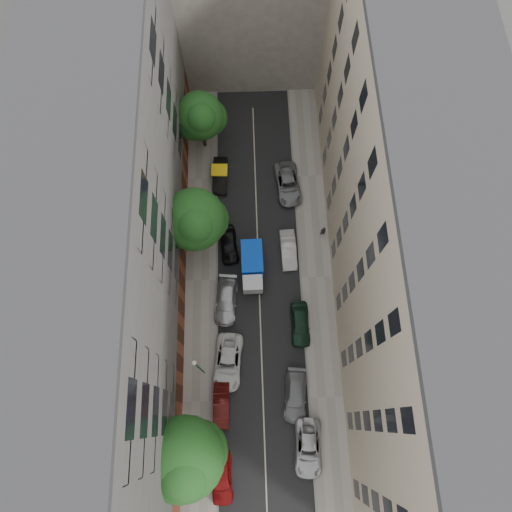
{
  "coord_description": "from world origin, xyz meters",
  "views": [
    {
      "loc": [
        -0.68,
        -12.82,
        41.71
      ],
      "look_at": [
        -0.27,
        0.17,
        6.0
      ],
      "focal_mm": 32.0,
      "sensor_mm": 36.0,
      "label": 1
    }
  ],
  "objects_px": {
    "tarp_truck": "(252,266)",
    "car_left_4": "(229,244)",
    "car_left_1": "(221,405)",
    "tree_mid": "(196,221)",
    "lamp_post": "(198,367)",
    "car_right_0": "(308,448)",
    "car_right_3": "(288,250)",
    "car_left_2": "(228,362)",
    "pedestrian": "(323,231)",
    "tree_far": "(201,118)",
    "car_right_1": "(296,395)",
    "car_left_0": "(222,478)",
    "car_left_5": "(220,176)",
    "car_right_4": "(288,184)",
    "car_left_3": "(226,301)",
    "car_right_2": "(300,324)",
    "tree_near": "(185,460)"
  },
  "relations": [
    {
      "from": "tree_far",
      "to": "pedestrian",
      "type": "xyz_separation_m",
      "value": [
        11.53,
        -10.56,
        -4.0
      ]
    },
    {
      "from": "tarp_truck",
      "to": "car_right_2",
      "type": "distance_m",
      "value": 6.94
    },
    {
      "from": "car_left_2",
      "to": "car_right_3",
      "type": "xyz_separation_m",
      "value": [
        5.93,
        10.48,
        -0.05
      ]
    },
    {
      "from": "car_left_3",
      "to": "car_right_4",
      "type": "relative_size",
      "value": 0.95
    },
    {
      "from": "tarp_truck",
      "to": "car_left_2",
      "type": "xyz_separation_m",
      "value": [
        -2.4,
        -8.7,
        -0.53
      ]
    },
    {
      "from": "car_left_4",
      "to": "car_right_3",
      "type": "bearing_deg",
      "value": -12.84
    },
    {
      "from": "tarp_truck",
      "to": "tree_near",
      "type": "bearing_deg",
      "value": -108.89
    },
    {
      "from": "car_right_4",
      "to": "tree_far",
      "type": "bearing_deg",
      "value": 142.68
    },
    {
      "from": "car_right_2",
      "to": "car_right_0",
      "type": "bearing_deg",
      "value": -90.09
    },
    {
      "from": "car_left_5",
      "to": "car_right_3",
      "type": "relative_size",
      "value": 1.03
    },
    {
      "from": "car_right_3",
      "to": "lamp_post",
      "type": "bearing_deg",
      "value": -127.95
    },
    {
      "from": "car_left_4",
      "to": "car_right_0",
      "type": "distance_m",
      "value": 19.48
    },
    {
      "from": "car_left_4",
      "to": "tree_mid",
      "type": "distance_m",
      "value": 5.47
    },
    {
      "from": "car_left_4",
      "to": "tree_mid",
      "type": "height_order",
      "value": "tree_mid"
    },
    {
      "from": "car_right_1",
      "to": "car_left_5",
      "type": "bearing_deg",
      "value": 112.5
    },
    {
      "from": "car_right_0",
      "to": "car_right_1",
      "type": "bearing_deg",
      "value": 104.28
    },
    {
      "from": "car_left_1",
      "to": "pedestrian",
      "type": "relative_size",
      "value": 2.56
    },
    {
      "from": "car_right_2",
      "to": "tree_near",
      "type": "height_order",
      "value": "tree_near"
    },
    {
      "from": "tarp_truck",
      "to": "pedestrian",
      "type": "relative_size",
      "value": 3.22
    },
    {
      "from": "car_right_0",
      "to": "tree_far",
      "type": "bearing_deg",
      "value": 109.74
    },
    {
      "from": "car_left_1",
      "to": "lamp_post",
      "type": "bearing_deg",
      "value": 120.05
    },
    {
      "from": "car_left_1",
      "to": "lamp_post",
      "type": "height_order",
      "value": "lamp_post"
    },
    {
      "from": "car_left_5",
      "to": "car_right_4",
      "type": "distance_m",
      "value": 6.98
    },
    {
      "from": "car_left_2",
      "to": "car_left_4",
      "type": "xyz_separation_m",
      "value": [
        0.2,
        11.2,
        -0.02
      ]
    },
    {
      "from": "tarp_truck",
      "to": "car_left_4",
      "type": "relative_size",
      "value": 1.21
    },
    {
      "from": "car_left_4",
      "to": "car_right_0",
      "type": "relative_size",
      "value": 0.85
    },
    {
      "from": "tree_near",
      "to": "lamp_post",
      "type": "height_order",
      "value": "tree_near"
    },
    {
      "from": "car_right_0",
      "to": "car_right_2",
      "type": "xyz_separation_m",
      "value": [
        0.0,
        10.4,
        0.05
      ]
    },
    {
      "from": "car_right_1",
      "to": "lamp_post",
      "type": "relative_size",
      "value": 0.65
    },
    {
      "from": "tree_mid",
      "to": "lamp_post",
      "type": "relative_size",
      "value": 1.16
    },
    {
      "from": "car_left_4",
      "to": "tree_mid",
      "type": "relative_size",
      "value": 0.49
    },
    {
      "from": "tree_mid",
      "to": "pedestrian",
      "type": "bearing_deg",
      "value": 3.26
    },
    {
      "from": "car_left_3",
      "to": "tree_far",
      "type": "distance_m",
      "value": 17.8
    },
    {
      "from": "car_left_3",
      "to": "pedestrian",
      "type": "relative_size",
      "value": 3.14
    },
    {
      "from": "tarp_truck",
      "to": "car_left_1",
      "type": "xyz_separation_m",
      "value": [
        -3.0,
        -12.3,
        -0.6
      ]
    },
    {
      "from": "car_right_3",
      "to": "tarp_truck",
      "type": "bearing_deg",
      "value": -155.44
    },
    {
      "from": "tree_near",
      "to": "pedestrian",
      "type": "distance_m",
      "value": 23.69
    },
    {
      "from": "car_right_4",
      "to": "car_right_2",
      "type": "bearing_deg",
      "value": -94.44
    },
    {
      "from": "car_left_1",
      "to": "lamp_post",
      "type": "relative_size",
      "value": 0.55
    },
    {
      "from": "car_left_0",
      "to": "car_left_5",
      "type": "relative_size",
      "value": 1.01
    },
    {
      "from": "car_left_2",
      "to": "tree_far",
      "type": "relative_size",
      "value": 0.7
    },
    {
      "from": "car_right_1",
      "to": "tree_near",
      "type": "bearing_deg",
      "value": -146.71
    },
    {
      "from": "car_left_4",
      "to": "car_left_5",
      "type": "height_order",
      "value": "car_left_4"
    },
    {
      "from": "car_right_0",
      "to": "car_right_3",
      "type": "distance_m",
      "value": 17.69
    },
    {
      "from": "car_right_0",
      "to": "lamp_post",
      "type": "distance_m",
      "value": 11.52
    },
    {
      "from": "car_left_0",
      "to": "lamp_post",
      "type": "height_order",
      "value": "lamp_post"
    },
    {
      "from": "car_left_1",
      "to": "car_left_4",
      "type": "distance_m",
      "value": 14.82
    },
    {
      "from": "car_right_0",
      "to": "car_right_3",
      "type": "bearing_deg",
      "value": 95.66
    },
    {
      "from": "car_right_2",
      "to": "car_right_4",
      "type": "height_order",
      "value": "car_right_2"
    },
    {
      "from": "car_left_4",
      "to": "car_left_5",
      "type": "bearing_deg",
      "value": 90.35
    }
  ]
}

